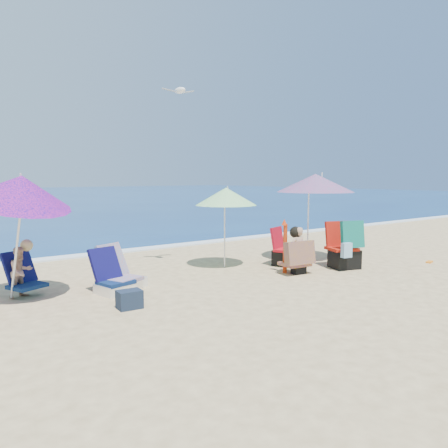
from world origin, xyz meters
TOP-DOWN VIEW (x-y plane):
  - ground at (0.00, 0.00)m, footprint 120.00×120.00m
  - foam at (0.00, 5.10)m, footprint 120.00×0.50m
  - umbrella_turquoise at (2.61, 1.14)m, footprint 2.44×2.44m
  - umbrella_striped at (0.32, 1.75)m, footprint 1.57×1.57m
  - umbrella_blue at (-4.05, 1.52)m, footprint 2.18×2.21m
  - furled_umbrella at (0.96, 0.50)m, footprint 0.14×0.13m
  - chair_navy at (-2.66, 1.17)m, footprint 0.70×0.80m
  - chair_rainbow at (-2.39, 1.36)m, footprint 0.88×0.94m
  - camp_chair_left at (1.52, 1.10)m, footprint 0.71×0.75m
  - camp_chair_right at (2.38, 0.02)m, footprint 0.80×0.85m
  - person_center at (1.09, 0.24)m, footprint 0.72×0.62m
  - person_left at (-4.02, 1.87)m, footprint 0.70×0.86m
  - bag_navy_a at (-2.83, 0.10)m, footprint 0.39×0.30m
  - bag_black_a at (-2.48, 1.88)m, footprint 0.37×0.30m
  - bag_navy_b at (1.89, 0.98)m, footprint 0.42×0.37m
  - bag_black_b at (1.13, 0.25)m, footprint 0.31×0.23m
  - orange_item at (4.58, -0.79)m, footprint 0.27×0.17m
  - seagull at (-0.62, 2.16)m, footprint 0.76×0.50m

SIDE VIEW (x-z plane):
  - ground at x=0.00m, z-range 0.00..0.00m
  - orange_item at x=4.58m, z-range 0.00..0.03m
  - foam at x=0.00m, z-range 0.00..0.04m
  - bag_black_b at x=1.13m, z-range 0.00..0.22m
  - bag_black_a at x=-2.48m, z-range 0.00..0.24m
  - bag_navy_b at x=1.89m, z-range 0.00..0.26m
  - bag_navy_a at x=-2.83m, z-range 0.00..0.29m
  - chair_navy at x=-2.66m, z-range -0.18..0.60m
  - chair_rainbow at x=-2.39m, z-range -0.19..0.63m
  - camp_chair_left at x=1.52m, z-range -0.18..0.72m
  - camp_chair_right at x=2.38m, z-range -0.15..0.95m
  - person_left at x=-4.02m, z-range -0.04..0.93m
  - person_center at x=1.09m, z-range -0.02..1.00m
  - furled_umbrella at x=0.96m, z-range 0.06..1.23m
  - umbrella_striped at x=0.32m, z-range 0.69..2.55m
  - umbrella_blue at x=-4.05m, z-range 0.72..2.98m
  - umbrella_turquoise at x=2.61m, z-range 0.83..3.00m
  - seagull at x=-0.62m, z-range 3.85..3.98m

